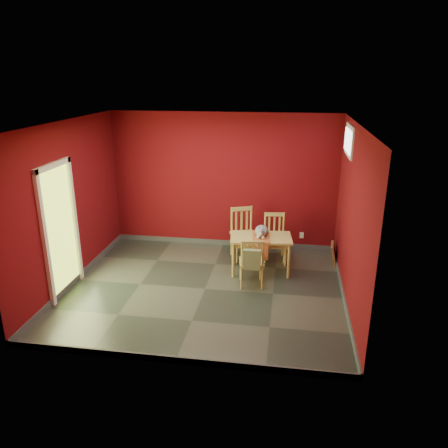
# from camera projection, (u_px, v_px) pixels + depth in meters

# --- Properties ---
(ground) EXTENTS (4.50, 4.50, 0.00)m
(ground) POSITION_uv_depth(u_px,v_px,m) (205.00, 289.00, 7.25)
(ground) COLOR #2D342D
(ground) RESTS_ON ground
(room_shell) EXTENTS (4.50, 4.50, 4.50)m
(room_shell) POSITION_uv_depth(u_px,v_px,m) (205.00, 286.00, 7.24)
(room_shell) COLOR #5A090E
(room_shell) RESTS_ON ground
(doorway) EXTENTS (0.06, 1.01, 2.13)m
(doorway) POSITION_uv_depth(u_px,v_px,m) (60.00, 226.00, 6.83)
(doorway) COLOR #B7D838
(doorway) RESTS_ON ground
(window) EXTENTS (0.05, 0.90, 0.50)m
(window) POSITION_uv_depth(u_px,v_px,m) (349.00, 141.00, 7.10)
(window) COLOR white
(window) RESTS_ON room_shell
(outlet_plate) EXTENTS (0.08, 0.02, 0.12)m
(outlet_plate) POSITION_uv_depth(u_px,v_px,m) (302.00, 235.00, 8.78)
(outlet_plate) COLOR silver
(outlet_plate) RESTS_ON room_shell
(dining_table) EXTENTS (1.13, 0.73, 0.67)m
(dining_table) POSITION_uv_depth(u_px,v_px,m) (261.00, 241.00, 7.71)
(dining_table) COLOR tan
(dining_table) RESTS_ON ground
(table_runner) EXTENTS (0.36, 0.66, 0.32)m
(table_runner) POSITION_uv_depth(u_px,v_px,m) (260.00, 241.00, 7.60)
(table_runner) COLOR #9C5028
(table_runner) RESTS_ON dining_table
(chair_far_left) EXTENTS (0.60, 0.60, 0.98)m
(chair_far_left) POSITION_uv_depth(u_px,v_px,m) (244.00, 233.00, 8.35)
(chair_far_left) COLOR tan
(chair_far_left) RESTS_ON ground
(chair_far_right) EXTENTS (0.46, 0.46, 0.89)m
(chair_far_right) POSITION_uv_depth(u_px,v_px,m) (274.00, 236.00, 8.30)
(chair_far_right) COLOR tan
(chair_far_right) RESTS_ON ground
(chair_near) EXTENTS (0.45, 0.45, 0.86)m
(chair_near) POSITION_uv_depth(u_px,v_px,m) (252.00, 262.00, 7.23)
(chair_near) COLOR tan
(chair_near) RESTS_ON ground
(tote_bag) EXTENTS (0.28, 0.17, 0.40)m
(tote_bag) POSITION_uv_depth(u_px,v_px,m) (252.00, 259.00, 6.99)
(tote_bag) COLOR #6F8656
(tote_bag) RESTS_ON chair_near
(cat) EXTENTS (0.28, 0.49, 0.24)m
(cat) POSITION_uv_depth(u_px,v_px,m) (262.00, 229.00, 7.71)
(cat) COLOR slate
(cat) RESTS_ON table_runner
(picture_frame) EXTENTS (0.17, 0.40, 0.39)m
(picture_frame) POSITION_uv_depth(u_px,v_px,m) (334.00, 253.00, 8.18)
(picture_frame) COLOR brown
(picture_frame) RESTS_ON ground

